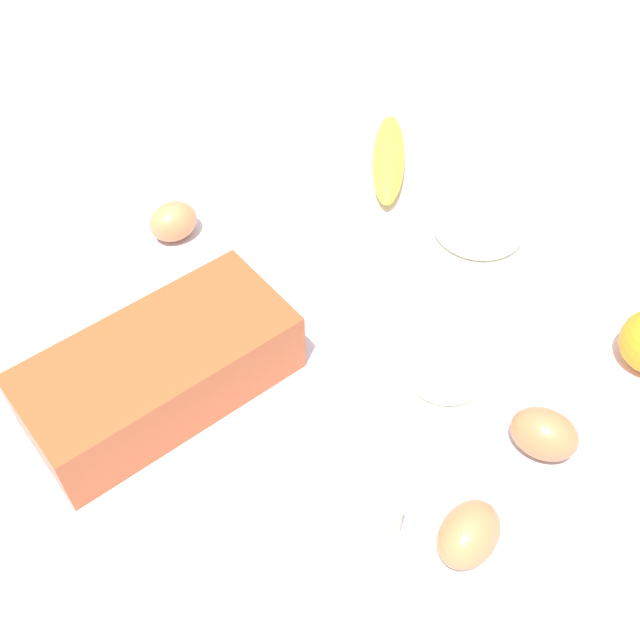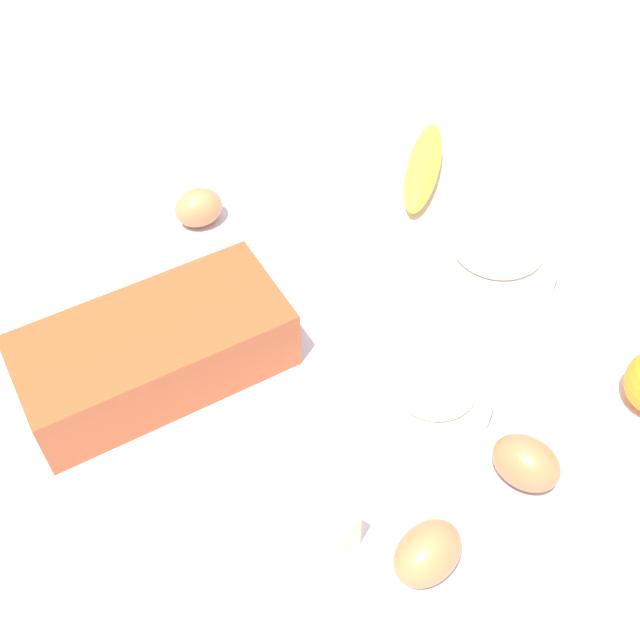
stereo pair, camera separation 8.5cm
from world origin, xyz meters
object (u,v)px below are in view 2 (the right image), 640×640
(butter_block, at_px, (302,548))
(egg_loose, at_px, (428,553))
(loaf_pan, at_px, (155,350))
(egg_near_butter, at_px, (199,207))
(egg_beside_bowl, at_px, (526,463))
(flour_bowl, at_px, (433,395))
(banana, at_px, (423,167))
(sugar_bowl, at_px, (495,257))

(butter_block, height_order, egg_loose, butter_block)
(loaf_pan, xyz_separation_m, egg_near_butter, (-0.16, -0.19, -0.02))
(egg_beside_bowl, bearing_deg, egg_near_butter, -82.30)
(flour_bowl, height_order, egg_beside_bowl, flour_bowl)
(banana, bearing_deg, sugar_bowl, 74.05)
(sugar_bowl, relative_size, banana, 0.79)
(loaf_pan, xyz_separation_m, banana, (-0.45, -0.08, -0.02))
(flour_bowl, relative_size, egg_near_butter, 1.99)
(butter_block, distance_m, egg_loose, 0.11)
(flour_bowl, bearing_deg, sugar_bowl, -151.13)
(loaf_pan, height_order, butter_block, loaf_pan)
(sugar_bowl, height_order, butter_block, sugar_bowl)
(banana, bearing_deg, egg_near_butter, -19.31)
(butter_block, xyz_separation_m, egg_near_butter, (-0.16, -0.45, -0.01))
(loaf_pan, height_order, egg_beside_bowl, loaf_pan)
(flour_bowl, height_order, egg_loose, flour_bowl)
(sugar_bowl, distance_m, banana, 0.20)
(flour_bowl, relative_size, egg_loose, 1.73)
(egg_beside_bowl, bearing_deg, egg_loose, 5.53)
(flour_bowl, height_order, sugar_bowl, sugar_bowl)
(loaf_pan, relative_size, banana, 1.54)
(banana, relative_size, egg_beside_bowl, 2.78)
(flour_bowl, distance_m, egg_near_butter, 0.40)
(egg_near_butter, distance_m, egg_beside_bowl, 0.51)
(banana, bearing_deg, egg_loose, 49.43)
(loaf_pan, xyz_separation_m, flour_bowl, (-0.21, 0.21, -0.02))
(sugar_bowl, height_order, egg_loose, sugar_bowl)
(loaf_pan, relative_size, butter_block, 3.25)
(banana, distance_m, egg_near_butter, 0.31)
(egg_beside_bowl, relative_size, egg_loose, 0.96)
(flour_bowl, relative_size, sugar_bowl, 0.82)
(butter_block, bearing_deg, egg_beside_bowl, 166.32)
(sugar_bowl, height_order, egg_near_butter, sugar_bowl)
(banana, bearing_deg, flour_bowl, 50.54)
(egg_loose, bearing_deg, banana, -130.57)
(flour_bowl, distance_m, egg_loose, 0.17)
(banana, height_order, egg_beside_bowl, egg_beside_bowl)
(sugar_bowl, xyz_separation_m, egg_loose, (0.30, 0.23, -0.01))
(egg_near_butter, xyz_separation_m, egg_beside_bowl, (-0.07, 0.51, 0.00))
(loaf_pan, height_order, flour_bowl, loaf_pan)
(loaf_pan, distance_m, sugar_bowl, 0.41)
(flour_bowl, bearing_deg, loaf_pan, -44.92)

